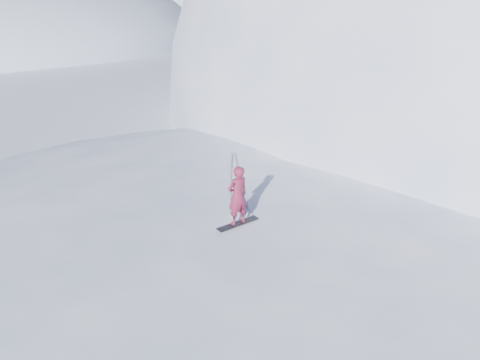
# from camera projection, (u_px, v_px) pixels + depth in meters

# --- Properties ---
(ground) EXTENTS (400.00, 400.00, 0.00)m
(ground) POSITION_uv_depth(u_px,v_px,m) (258.00, 297.00, 15.41)
(ground) COLOR white
(ground) RESTS_ON ground
(near_ridge) EXTENTS (36.00, 28.00, 4.80)m
(near_ridge) POSITION_uv_depth(u_px,v_px,m) (287.00, 249.00, 18.08)
(near_ridge) COLOR white
(near_ridge) RESTS_ON ground
(peak_shoulder) EXTENTS (28.00, 24.00, 18.00)m
(peak_shoulder) POSITION_uv_depth(u_px,v_px,m) (410.00, 123.00, 32.97)
(peak_shoulder) COLOR white
(peak_shoulder) RESTS_ON ground
(far_ridge_c) EXTENTS (140.00, 90.00, 36.00)m
(far_ridge_c) POSITION_uv_depth(u_px,v_px,m) (116.00, 13.00, 118.12)
(far_ridge_c) COLOR white
(far_ridge_c) RESTS_ON ground
(wind_bumps) EXTENTS (16.00, 14.40, 1.00)m
(wind_bumps) POSITION_uv_depth(u_px,v_px,m) (245.00, 260.00, 17.38)
(wind_bumps) COLOR white
(wind_bumps) RESTS_ON ground
(snowboard) EXTENTS (1.32, 1.17, 0.02)m
(snowboard) POSITION_uv_depth(u_px,v_px,m) (238.00, 224.00, 15.00)
(snowboard) COLOR black
(snowboard) RESTS_ON near_ridge
(snowboarder) EXTENTS (0.85, 0.82, 1.97)m
(snowboarder) POSITION_uv_depth(u_px,v_px,m) (238.00, 196.00, 14.59)
(snowboarder) COLOR maroon
(snowboarder) RESTS_ON snowboard
(board_tracks) EXTENTS (1.29, 5.98, 0.04)m
(board_tracks) POSITION_uv_depth(u_px,v_px,m) (236.00, 179.00, 18.19)
(board_tracks) COLOR silver
(board_tracks) RESTS_ON ground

